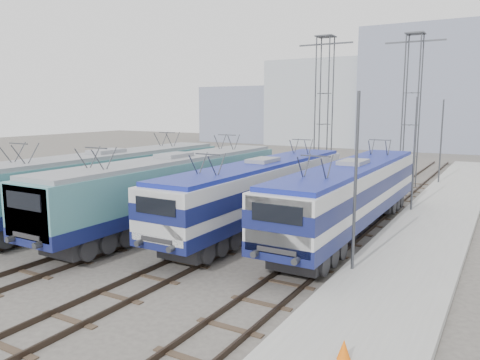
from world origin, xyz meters
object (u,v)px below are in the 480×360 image
locomotive_center_right (261,187)px  mast_front (355,186)px  locomotive_far_right (351,191)px  catenary_tower_east (411,104)px  catenary_tower_west (324,104)px  locomotive_center_left (172,184)px  locomotive_far_left (105,179)px  mast_mid (414,157)px  safety_cone (344,349)px  mast_rear (441,143)px

locomotive_center_right → mast_front: size_ratio=2.48×
locomotive_far_right → catenary_tower_east: size_ratio=1.47×
catenary_tower_west → locomotive_center_left: bearing=-97.5°
locomotive_center_left → locomotive_far_right: 9.48m
locomotive_far_right → catenary_tower_east: (-0.25, 16.23, 4.39)m
locomotive_far_right → mast_front: 6.18m
locomotive_far_left → locomotive_far_right: locomotive_far_left is taller
locomotive_far_left → locomotive_far_right: bearing=14.6°
locomotive_center_left → mast_front: (10.85, -2.80, 1.23)m
catenary_tower_west → locomotive_far_right: bearing=-64.6°
locomotive_center_right → mast_mid: mast_mid is taller
locomotive_far_right → mast_front: size_ratio=2.51×
safety_cone → locomotive_far_left: bearing=152.9°
locomotive_far_left → locomotive_center_left: 4.53m
locomotive_center_right → catenary_tower_east: (4.25, 17.37, 4.42)m
locomotive_far_left → mast_front: mast_front is taller
catenary_tower_west → mast_front: size_ratio=1.71×
locomotive_far_left → locomotive_center_right: size_ratio=1.07×
mast_mid → mast_rear: bearing=90.0°
locomotive_far_right → mast_rear: (1.85, 18.23, 1.25)m
mast_front → mast_mid: (0.00, 12.00, 0.00)m
locomotive_center_left → mast_front: size_ratio=2.61×
locomotive_center_left → mast_mid: (10.85, 9.20, 1.23)m
locomotive_far_right → mast_mid: size_ratio=2.51×
locomotive_center_right → catenary_tower_west: catenary_tower_west is taller
locomotive_center_left → locomotive_far_right: bearing=18.2°
mast_front → mast_mid: 12.00m
locomotive_center_left → locomotive_center_right: size_ratio=1.05×
mast_rear → mast_front: bearing=-90.0°
catenary_tower_east → safety_cone: size_ratio=23.25×
catenary_tower_west → mast_front: 22.00m
locomotive_center_right → mast_rear: size_ratio=2.48×
mast_front → mast_mid: size_ratio=1.00×
locomotive_center_left → locomotive_center_right: 4.86m
locomotive_center_right → locomotive_far_left: bearing=-165.2°
locomotive_far_left → locomotive_far_right: (13.50, 3.52, -0.05)m
catenary_tower_west → safety_cone: size_ratio=23.25×
mast_front → safety_cone: (1.74, -6.50, -2.94)m
locomotive_far_left → locomotive_far_right: size_ratio=1.05×
locomotive_far_left → mast_mid: mast_mid is taller
locomotive_center_left → locomotive_center_right: (4.50, 1.83, -0.05)m
mast_mid → locomotive_far_right: bearing=-106.5°
safety_cone → catenary_tower_west: bearing=111.3°
catenary_tower_west → mast_rear: 9.99m
mast_rear → safety_cone: 30.69m
locomotive_far_right → safety_cone: locomotive_far_right is taller
catenary_tower_west → mast_front: bearing=-66.7°
catenary_tower_east → locomotive_center_right: bearing=-103.8°
mast_mid → mast_rear: same height
locomotive_center_right → mast_rear: bearing=71.8°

